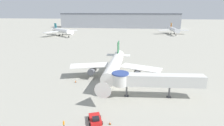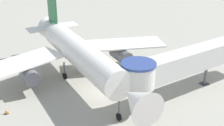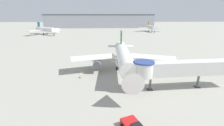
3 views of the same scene
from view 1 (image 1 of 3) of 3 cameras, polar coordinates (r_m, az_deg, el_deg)
ground_plane at (r=49.97m, az=2.00°, el=-7.67°), size 800.00×800.00×0.00m
main_airplane at (r=52.90m, az=0.65°, el=-1.26°), size 29.41×30.77×10.16m
jet_bridge at (r=43.56m, az=12.80°, el=-5.40°), size 22.22×4.51×6.23m
pushback_tug_red at (r=35.29m, az=-5.48°, el=-17.82°), size 3.26×4.16×1.58m
traffic_cone_port_wing at (r=53.65m, az=-11.80°, el=-5.85°), size 0.45×0.45×0.74m
traffic_cone_starboard_wing at (r=53.89m, az=12.49°, el=-5.84°), size 0.39×0.39×0.65m
traffic_cone_apron_front at (r=34.88m, az=-0.70°, el=-18.96°), size 0.40×0.40×0.67m
ground_crew_wing_walker at (r=34.54m, az=-15.47°, el=-18.60°), size 0.24×0.36×1.80m
background_jet_orange_tail at (r=167.05m, az=19.42°, el=10.24°), size 27.76×26.45×9.55m
background_jet_teal_tail at (r=154.47m, az=-16.10°, el=10.12°), size 26.79×25.68×9.90m
terminal_building at (r=221.25m, az=2.44°, el=13.71°), size 142.16×20.16×17.34m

